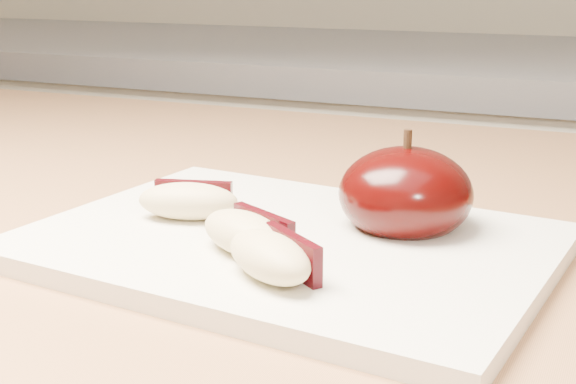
% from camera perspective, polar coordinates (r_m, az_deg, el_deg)
% --- Properties ---
extents(back_cabinet, '(2.40, 0.62, 0.94)m').
position_cam_1_polar(back_cabinet, '(1.35, 12.84, -10.51)').
color(back_cabinet, silver).
rests_on(back_cabinet, ground).
extents(cutting_board, '(0.30, 0.23, 0.01)m').
position_cam_1_polar(cutting_board, '(0.45, 0.00, -3.76)').
color(cutting_board, silver).
rests_on(cutting_board, island_counter).
extents(apple_half, '(0.08, 0.08, 0.06)m').
position_cam_1_polar(apple_half, '(0.46, 8.35, -0.12)').
color(apple_half, black).
rests_on(apple_half, cutting_board).
extents(apple_wedge_a, '(0.07, 0.04, 0.02)m').
position_cam_1_polar(apple_wedge_a, '(0.48, -7.06, -0.61)').
color(apple_wedge_a, '#D9C189').
rests_on(apple_wedge_a, cutting_board).
extents(apple_wedge_b, '(0.07, 0.05, 0.02)m').
position_cam_1_polar(apple_wedge_b, '(0.42, -2.98, -2.92)').
color(apple_wedge_b, '#D9C189').
rests_on(apple_wedge_b, cutting_board).
extents(apple_wedge_c, '(0.07, 0.06, 0.02)m').
position_cam_1_polar(apple_wedge_c, '(0.38, -1.14, -4.58)').
color(apple_wedge_c, '#D9C189').
rests_on(apple_wedge_c, cutting_board).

